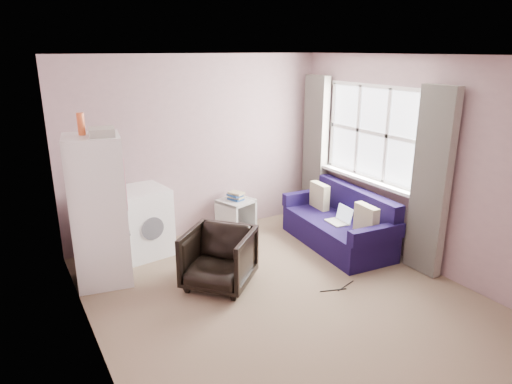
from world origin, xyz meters
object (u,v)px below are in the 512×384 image
Objects in this scene: armchair at (219,256)px; side_table at (236,213)px; sofa at (340,225)px; fridge at (99,210)px; washing_machine at (142,220)px.

armchair is 1.62m from side_table.
side_table is (0.91, 1.33, -0.08)m from armchair.
sofa reaches higher than armchair.
sofa is at bearing -48.57° from side_table.
fridge is (-1.09, 0.76, 0.50)m from armchair.
armchair is at bearing -169.36° from sofa.
armchair is at bearing -25.27° from fridge.
sofa is at bearing -31.64° from washing_machine.
fridge is at bearing 174.10° from sofa.
sofa is (2.40, -1.06, -0.18)m from washing_machine.
sofa reaches higher than side_table.
armchair is 1.22× the size of side_table.
sofa is (3.00, -0.57, -0.58)m from fridge.
sofa is (1.92, 0.20, -0.08)m from armchair.
washing_machine is at bearing -176.91° from side_table.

